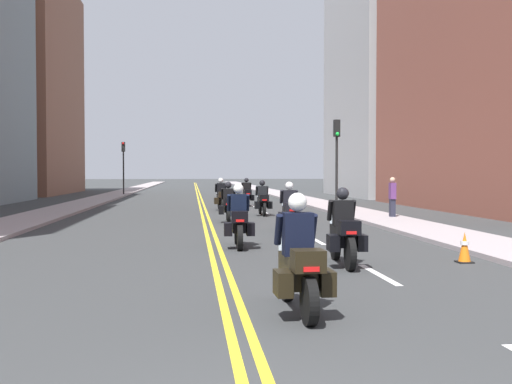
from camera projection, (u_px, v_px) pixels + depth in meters
name	position (u px, v px, depth m)	size (l,w,h in m)	color
ground_plane	(199.00, 196.00, 51.15)	(264.00, 264.00, 0.00)	#323435
sidewalk_left	(112.00, 195.00, 50.43)	(2.33, 144.00, 0.12)	#9B8F90
sidewalk_right	(283.00, 195.00, 51.87)	(2.33, 144.00, 0.12)	#9B9194
centreline_yellow_inner	(197.00, 196.00, 51.14)	(0.12, 132.00, 0.01)	yellow
centreline_yellow_outer	(200.00, 196.00, 51.16)	(0.12, 132.00, 0.01)	yellow
lane_dashes_white	(259.00, 209.00, 32.56)	(0.14, 56.40, 0.01)	silver
building_left_2	(12.00, 86.00, 55.31)	(9.69, 17.14, 19.23)	brown
building_right_2	(391.00, 0.00, 50.44)	(7.84, 14.80, 31.79)	#A6A7A9
motorcycle_0	(299.00, 266.00, 8.40)	(0.77, 2.16, 1.64)	black
motorcycle_1	(343.00, 234.00, 12.72)	(0.78, 2.23, 1.61)	black
motorcycle_2	(239.00, 222.00, 15.82)	(0.77, 2.11, 1.64)	black
motorcycle_3	(290.00, 211.00, 19.91)	(0.77, 2.21, 1.62)	black
motorcycle_4	(228.00, 206.00, 24.03)	(0.78, 2.09, 1.56)	black
motorcycle_5	(262.00, 201.00, 27.72)	(0.76, 2.22, 1.58)	black
motorcycle_6	(221.00, 197.00, 31.72)	(0.78, 2.25, 1.64)	black
motorcycle_7	(247.00, 195.00, 35.51)	(0.77, 2.21, 1.61)	black
traffic_cone_0	(465.00, 247.00, 13.19)	(0.32, 0.32, 0.66)	black
traffic_light_near	(337.00, 149.00, 29.30)	(0.28, 0.38, 4.40)	black
traffic_light_far	(123.00, 158.00, 51.61)	(0.28, 0.38, 4.45)	black
pedestrian_0	(392.00, 198.00, 25.25)	(0.23, 0.37, 1.73)	#252736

